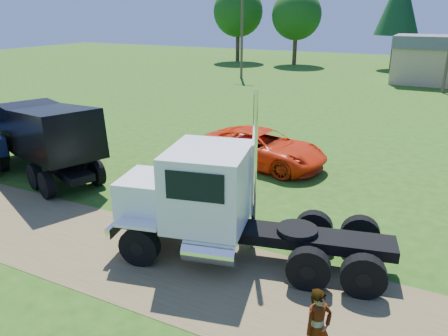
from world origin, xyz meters
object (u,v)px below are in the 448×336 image
at_px(black_dump_truck, 45,134).
at_px(spectator_a, 318,328).
at_px(orange_pickup, 262,148).
at_px(white_semi_tractor, 212,203).

height_order(black_dump_truck, spectator_a, black_dump_truck).
height_order(orange_pickup, spectator_a, spectator_a).
distance_m(white_semi_tractor, black_dump_truck, 10.09).
bearing_deg(spectator_a, orange_pickup, 64.45).
xyz_separation_m(black_dump_truck, orange_pickup, (8.04, 5.58, -1.04)).
bearing_deg(white_semi_tractor, black_dump_truck, 152.26).
bearing_deg(spectator_a, white_semi_tractor, 91.25).
xyz_separation_m(white_semi_tractor, black_dump_truck, (-9.74, 2.65, 0.21)).
bearing_deg(black_dump_truck, spectator_a, -0.13).
distance_m(black_dump_truck, spectator_a, 14.92).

